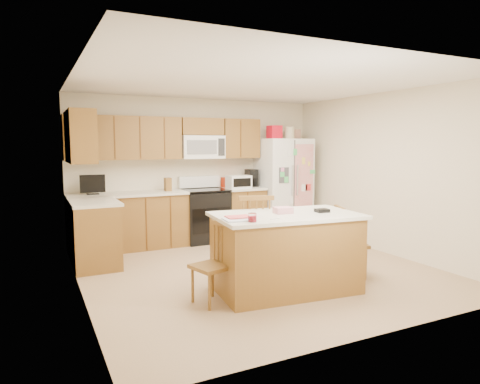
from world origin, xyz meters
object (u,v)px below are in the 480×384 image
windsor_chair_left (213,265)px  windsor_chair_right (349,244)px  stove (205,214)px  windsor_chair_back (254,238)px  refrigerator (283,186)px  island (286,252)px

windsor_chair_left → windsor_chair_right: windsor_chair_right is taller
stove → windsor_chair_right: 2.87m
windsor_chair_left → windsor_chair_back: (0.83, 0.61, 0.09)m
stove → refrigerator: refrigerator is taller
stove → windsor_chair_right: stove is taller
stove → island: bearing=-91.9°
refrigerator → windsor_chair_back: bearing=-129.4°
stove → refrigerator: 1.63m
windsor_chair_back → windsor_chair_right: size_ratio=1.17×
refrigerator → windsor_chair_right: (-0.65, -2.65, -0.49)m
refrigerator → island: (-1.66, -2.75, -0.46)m
refrigerator → windsor_chair_right: 2.77m
stove → windsor_chair_right: (0.92, -2.71, -0.04)m
windsor_chair_back → windsor_chair_right: (1.10, -0.52, -0.07)m
refrigerator → windsor_chair_right: refrigerator is taller
refrigerator → windsor_chair_back: size_ratio=1.91×
windsor_chair_back → windsor_chair_right: bearing=-25.3°
windsor_chair_left → windsor_chair_back: bearing=36.2°
stove → refrigerator: bearing=-2.3°
stove → windsor_chair_back: size_ratio=1.06×
refrigerator → windsor_chair_left: refrigerator is taller
refrigerator → windsor_chair_left: size_ratio=2.35×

